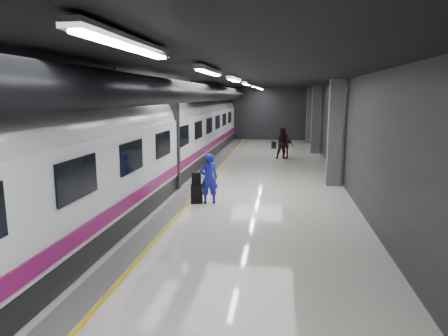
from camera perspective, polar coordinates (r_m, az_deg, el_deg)
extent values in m
plane|color=silver|center=(16.09, -0.30, -3.44)|extent=(40.00, 40.00, 0.00)
cube|color=black|center=(15.65, -0.31, 12.79)|extent=(10.00, 40.00, 0.02)
cube|color=#28282B|center=(35.57, 4.53, 7.72)|extent=(10.00, 0.02, 4.50)
cube|color=#28282B|center=(17.17, -17.09, 4.60)|extent=(0.02, 40.00, 4.50)
cube|color=#28282B|center=(15.76, 18.03, 4.08)|extent=(0.02, 40.00, 4.50)
cube|color=slate|center=(16.34, -4.99, -3.24)|extent=(0.65, 39.80, 0.01)
cube|color=yellow|center=(16.25, -3.62, -3.29)|extent=(0.10, 39.80, 0.01)
cylinder|color=black|center=(15.88, -5.04, 10.73)|extent=(0.80, 38.00, 0.80)
cube|color=silver|center=(4.81, -13.41, 17.04)|extent=(0.22, 2.60, 0.10)
cube|color=silver|center=(9.63, -2.14, 13.77)|extent=(0.22, 2.60, 0.10)
cube|color=silver|center=(14.57, 1.48, 12.58)|extent=(0.22, 2.60, 0.10)
cube|color=silver|center=(19.54, 3.25, 11.98)|extent=(0.22, 2.60, 0.10)
cube|color=silver|center=(24.52, 4.30, 11.61)|extent=(0.22, 2.60, 0.10)
cube|color=silver|center=(29.51, 5.00, 11.37)|extent=(0.22, 2.60, 0.10)
cube|color=silver|center=(33.51, 5.40, 11.23)|extent=(0.22, 2.60, 0.10)
cube|color=#515154|center=(17.67, 15.51, 4.82)|extent=(0.55, 0.55, 4.50)
cube|color=#515154|center=(27.59, 12.95, 6.76)|extent=(0.55, 0.55, 4.50)
cube|color=#515154|center=(33.57, 12.14, 7.37)|extent=(0.55, 0.55, 4.50)
cube|color=black|center=(16.79, -11.34, -1.83)|extent=(2.80, 38.00, 0.60)
cube|color=white|center=(16.56, -11.51, 2.91)|extent=(2.90, 38.00, 2.20)
cylinder|color=white|center=(16.47, -11.63, 6.19)|extent=(2.80, 38.00, 2.80)
cube|color=#820B54|center=(16.25, -6.52, 0.06)|extent=(0.04, 38.00, 0.35)
cube|color=black|center=(16.53, -11.54, 3.77)|extent=(3.05, 0.25, 3.80)
cube|color=black|center=(8.67, -20.19, -1.41)|extent=(0.05, 1.60, 0.85)
cube|color=black|center=(11.35, -13.04, 1.59)|extent=(0.05, 1.60, 0.85)
cube|color=black|center=(14.17, -8.67, 3.42)|extent=(0.05, 1.60, 0.85)
cube|color=black|center=(17.04, -5.75, 4.62)|extent=(0.05, 1.60, 0.85)
cube|color=black|center=(19.95, -3.67, 5.47)|extent=(0.05, 1.60, 0.85)
cube|color=black|center=(22.89, -2.12, 6.10)|extent=(0.05, 1.60, 0.85)
cube|color=black|center=(25.84, -0.91, 6.58)|extent=(0.05, 1.60, 0.85)
cube|color=black|center=(28.80, 0.04, 6.96)|extent=(0.05, 1.60, 0.85)
cube|color=black|center=(31.77, 0.82, 7.27)|extent=(0.05, 1.60, 0.85)
imported|color=#1A2FCA|center=(14.23, -2.17, -1.53)|extent=(0.77, 0.65, 1.81)
cube|color=black|center=(14.39, -3.93, -3.70)|extent=(0.47, 0.36, 0.69)
cube|color=black|center=(14.30, -3.97, -1.50)|extent=(0.34, 0.21, 0.43)
imported|color=black|center=(24.58, 8.47, 3.50)|extent=(1.08, 0.93, 1.93)
imported|color=maroon|center=(25.36, 8.78, 3.25)|extent=(0.90, 0.38, 1.53)
cube|color=black|center=(29.58, 7.15, 3.28)|extent=(0.37, 0.27, 0.51)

